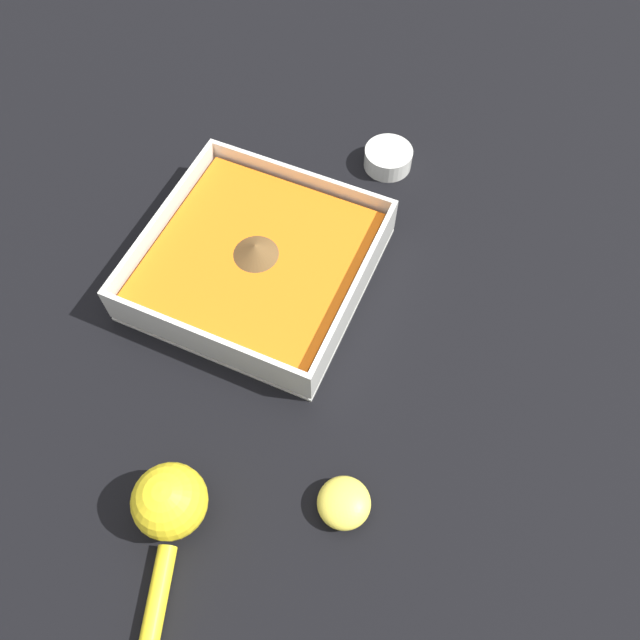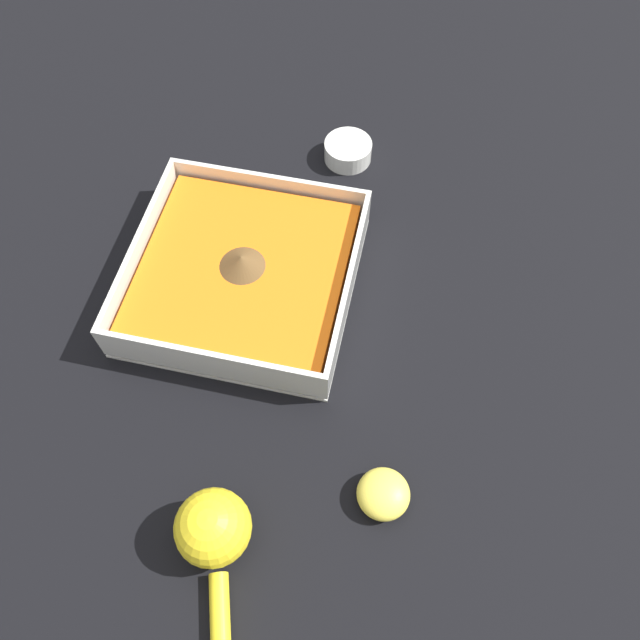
# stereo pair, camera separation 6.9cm
# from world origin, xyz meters

# --- Properties ---
(ground_plane) EXTENTS (4.00, 4.00, 0.00)m
(ground_plane) POSITION_xyz_m (0.00, 0.00, 0.00)
(ground_plane) COLOR black
(square_dish) EXTENTS (0.26, 0.26, 0.06)m
(square_dish) POSITION_xyz_m (-0.03, 0.02, 0.02)
(square_dish) COLOR silver
(square_dish) RESTS_ON ground_plane
(spice_bowl) EXTENTS (0.06, 0.06, 0.03)m
(spice_bowl) POSITION_xyz_m (0.20, -0.06, 0.01)
(spice_bowl) COLOR silver
(spice_bowl) RESTS_ON ground_plane
(lemon_squeezer) EXTENTS (0.21, 0.10, 0.07)m
(lemon_squeezer) POSITION_xyz_m (-0.33, -0.04, 0.03)
(lemon_squeezer) COLOR yellow
(lemon_squeezer) RESTS_ON ground_plane
(lemon_half) EXTENTS (0.05, 0.05, 0.03)m
(lemon_half) POSITION_xyz_m (-0.25, -0.18, 0.01)
(lemon_half) COLOR #EFDB4C
(lemon_half) RESTS_ON ground_plane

